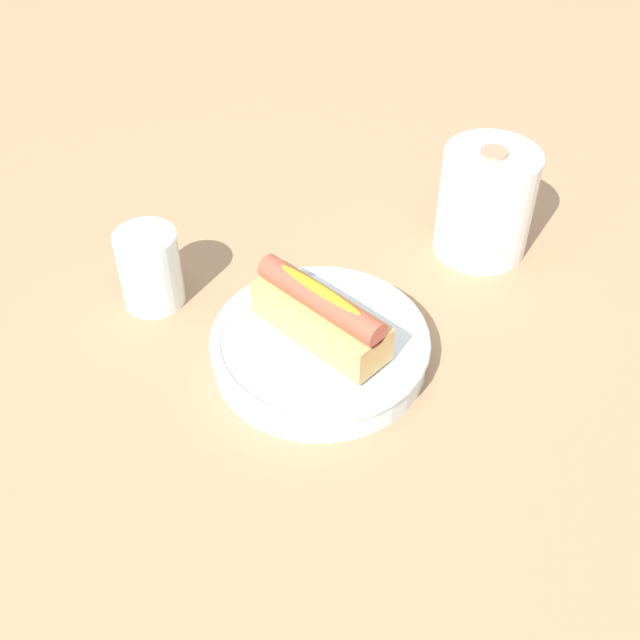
{
  "coord_description": "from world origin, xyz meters",
  "views": [
    {
      "loc": [
        0.36,
        -0.43,
        0.6
      ],
      "look_at": [
        -0.01,
        0.01,
        0.06
      ],
      "focal_mm": 44.48,
      "sensor_mm": 36.0,
      "label": 1
    }
  ],
  "objects_px": {
    "serving_bowl": "(320,346)",
    "water_glass": "(150,270)",
    "hotdog_front": "(320,314)",
    "paper_towel_roll": "(486,203)"
  },
  "relations": [
    {
      "from": "hotdog_front",
      "to": "paper_towel_roll",
      "type": "bearing_deg",
      "value": 84.96
    },
    {
      "from": "serving_bowl",
      "to": "water_glass",
      "type": "relative_size",
      "value": 2.5
    },
    {
      "from": "serving_bowl",
      "to": "paper_towel_roll",
      "type": "xyz_separation_m",
      "value": [
        0.02,
        0.27,
        0.05
      ]
    },
    {
      "from": "hotdog_front",
      "to": "paper_towel_roll",
      "type": "height_order",
      "value": "paper_towel_roll"
    },
    {
      "from": "water_glass",
      "to": "paper_towel_roll",
      "type": "height_order",
      "value": "paper_towel_roll"
    },
    {
      "from": "serving_bowl",
      "to": "water_glass",
      "type": "distance_m",
      "value": 0.21
    },
    {
      "from": "hotdog_front",
      "to": "serving_bowl",
      "type": "bearing_deg",
      "value": -111.8
    },
    {
      "from": "hotdog_front",
      "to": "water_glass",
      "type": "height_order",
      "value": "hotdog_front"
    },
    {
      "from": "hotdog_front",
      "to": "paper_towel_roll",
      "type": "relative_size",
      "value": 1.14
    },
    {
      "from": "hotdog_front",
      "to": "water_glass",
      "type": "xyz_separation_m",
      "value": [
        -0.2,
        -0.05,
        -0.02
      ]
    }
  ]
}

